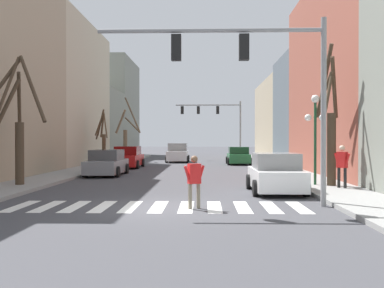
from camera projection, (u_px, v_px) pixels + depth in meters
name	position (u px, v px, depth m)	size (l,w,h in m)	color
ground_plane	(158.00, 208.00, 14.16)	(240.00, 240.00, 0.00)	#424247
sidewalk_right	(376.00, 207.00, 13.97)	(2.52, 90.00, 0.15)	gray
building_row_left	(55.00, 97.00, 37.61)	(6.00, 57.69, 12.86)	#66564C
building_row_right	(341.00, 95.00, 31.64)	(6.00, 51.06, 11.87)	gray
crosswalk_stripes	(158.00, 207.00, 14.44)	(9.45, 2.60, 0.01)	white
traffic_signal_near	(256.00, 68.00, 14.53)	(7.42, 0.28, 6.11)	gray
traffic_signal_far	(216.00, 116.00, 48.18)	(7.03, 0.28, 6.29)	gray
street_lamp_right_corner	(315.00, 121.00, 20.05)	(0.95, 0.36, 4.02)	#1E4C2D
car_at_intersection	(178.00, 153.00, 42.96)	(2.15, 4.25, 1.81)	white
car_parked_right_mid	(276.00, 174.00, 18.32)	(2.13, 4.18, 1.61)	white
car_parked_left_near	(128.00, 158.00, 34.47)	(2.10, 4.75, 1.65)	red
car_parked_left_far	(107.00, 163.00, 27.09)	(2.08, 4.80, 1.55)	gray
car_parked_right_far	(238.00, 156.00, 39.12)	(2.05, 4.33, 1.53)	#236B38
pedestrian_waiting_at_curb	(194.00, 177.00, 14.02)	(0.68, 0.39, 1.67)	#7A705B
pedestrian_on_left_sidewalk	(342.00, 163.00, 18.67)	(0.54, 0.66, 1.78)	black
street_tree_right_near	(330.00, 125.00, 19.85)	(1.30, 2.57, 6.26)	#473828
street_tree_right_mid	(103.00, 138.00, 35.65)	(1.53, 2.47, 4.43)	brown
street_tree_right_far	(126.00, 136.00, 44.41)	(2.50, 0.67, 6.21)	brown
street_tree_left_mid	(16.00, 124.00, 19.97)	(3.45, 3.16, 5.81)	#473828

